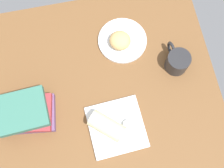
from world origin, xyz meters
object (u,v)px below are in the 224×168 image
square_plate (117,127)px  book_stack (25,113)px  round_plate (122,41)px  sauce_cup (129,126)px  breakfast_wrap (107,126)px  coffee_mug (177,61)px  scone_pastry (120,40)px

square_plate → book_stack: book_stack is taller
round_plate → sauce_cup: (-5.30, -36.90, 2.01)cm
round_plate → breakfast_wrap: breakfast_wrap is taller
sauce_cup → breakfast_wrap: size_ratio=0.36×
round_plate → coffee_mug: coffee_mug is taller
sauce_cup → breakfast_wrap: 8.96cm
book_stack → coffee_mug: 64.10cm
scone_pastry → book_stack: book_stack is taller
round_plate → scone_pastry: 4.18cm
scone_pastry → coffee_mug: (21.03, -13.80, 0.18)cm
square_plate → breakfast_wrap: size_ratio=1.57×
round_plate → scone_pastry: scone_pastry is taller
square_plate → coffee_mug: 36.55cm
breakfast_wrap → book_stack: (-29.96, 11.29, -0.15)cm
book_stack → sauce_cup: bearing=-18.0°
round_plate → coffee_mug: 25.11cm
round_plate → coffee_mug: bearing=-37.8°
scone_pastry → breakfast_wrap: bearing=-110.0°
round_plate → sauce_cup: bearing=-98.2°
round_plate → coffee_mug: size_ratio=1.48×
round_plate → breakfast_wrap: 38.51cm
square_plate → sauce_cup: bearing=-8.2°
scone_pastry → sauce_cup: bearing=-96.2°
square_plate → book_stack: 36.02cm
square_plate → sauce_cup: size_ratio=4.39×
breakfast_wrap → coffee_mug: size_ratio=0.96×
scone_pastry → coffee_mug: 25.16cm
square_plate → breakfast_wrap: breakfast_wrap is taller
book_stack → round_plate: bearing=29.1°
square_plate → breakfast_wrap: (-3.81, 0.55, 4.20)cm
breakfast_wrap → coffee_mug: 39.24cm
sauce_cup → coffee_mug: bearing=41.1°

